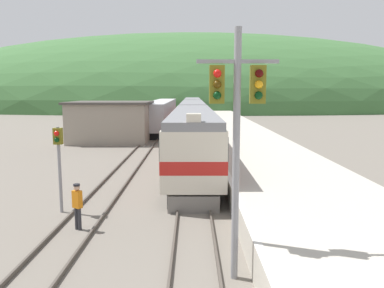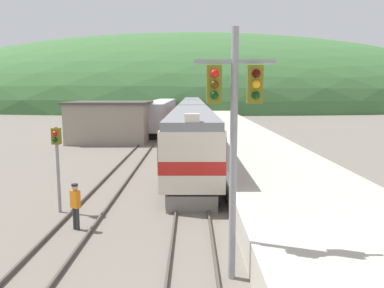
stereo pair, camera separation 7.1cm
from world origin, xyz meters
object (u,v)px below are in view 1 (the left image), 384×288
Objects in this scene: express_train_lead_car at (192,137)px; track_worker at (76,204)px; carriage_second at (191,116)px; carriage_third at (191,108)px; signal_mast_main at (235,119)px; signal_post_siding at (57,152)px; siding_train at (160,114)px.

express_train_lead_car reaches higher than track_worker.
carriage_second and carriage_third have the same top height.
express_train_lead_car is 11.31× the size of track_worker.
signal_mast_main reaches higher than carriage_third.
carriage_second is 33.11m from signal_post_siding.
express_train_lead_car is 12.86m from track_worker.
carriage_third is at bearing 74.30° from siding_train.
express_train_lead_car is 2.93× the size of signal_mast_main.
carriage_second is at bearing 91.70° from signal_mast_main.
signal_post_siding is at bearing -120.81° from express_train_lead_car.
siding_train is at bearing -105.70° from carriage_third.
signal_mast_main reaches higher than signal_post_siding.
signal_post_siding reaches higher than track_worker.
signal_post_siding is (-5.89, -9.88, 0.55)m from express_train_lead_car.
express_train_lead_car is at bearing -81.24° from siding_train.
carriage_third is 12.34× the size of track_worker.
carriage_third is 58.25m from track_worker.
siding_train reaches higher than signal_post_siding.
express_train_lead_car is 46.08m from carriage_third.
track_worker is (0.08, -41.76, -0.98)m from siding_train.
track_worker is at bearing -56.63° from signal_post_siding.
signal_post_siding is at bearing 139.87° from signal_mast_main.
signal_post_siding is at bearing -96.01° from carriage_third.
carriage_second reaches higher than siding_train.
track_worker is (-4.51, -34.68, -1.14)m from carriage_second.
signal_post_siding is (-7.04, 5.93, -1.85)m from signal_mast_main.
carriage_third reaches higher than signal_post_siding.
siding_train is at bearing 88.11° from signal_post_siding.
carriage_third is (0.00, 46.08, -0.01)m from express_train_lead_car.
express_train_lead_car is at bearing 69.39° from track_worker.
carriage_third is at bearing 91.06° from signal_mast_main.
express_train_lead_car is at bearing -90.00° from carriage_second.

